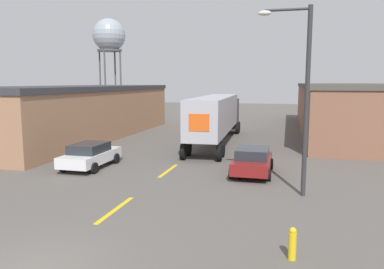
{
  "coord_description": "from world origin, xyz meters",
  "views": [
    {
      "loc": [
        6.37,
        -7.96,
        4.93
      ],
      "look_at": [
        0.99,
        13.11,
        1.88
      ],
      "focal_mm": 35.0,
      "sensor_mm": 36.0,
      "label": 1
    }
  ],
  "objects_px": {
    "parked_car_right_mid": "(252,160)",
    "street_lamp": "(301,89)",
    "parked_car_left_far": "(90,155)",
    "semi_truck": "(217,114)",
    "fire_hydrant": "(292,244)",
    "water_tower": "(109,36)"
  },
  "relations": [
    {
      "from": "parked_car_right_mid",
      "to": "street_lamp",
      "type": "height_order",
      "value": "street_lamp"
    },
    {
      "from": "parked_car_left_far",
      "to": "street_lamp",
      "type": "xyz_separation_m",
      "value": [
        11.55,
        -2.64,
        3.9
      ]
    },
    {
      "from": "semi_truck",
      "to": "parked_car_left_far",
      "type": "xyz_separation_m",
      "value": [
        -5.52,
        -10.41,
        -1.61
      ]
    },
    {
      "from": "semi_truck",
      "to": "street_lamp",
      "type": "height_order",
      "value": "street_lamp"
    },
    {
      "from": "semi_truck",
      "to": "parked_car_right_mid",
      "type": "height_order",
      "value": "semi_truck"
    },
    {
      "from": "parked_car_right_mid",
      "to": "semi_truck",
      "type": "bearing_deg",
      "value": 111.27
    },
    {
      "from": "semi_truck",
      "to": "parked_car_left_far",
      "type": "bearing_deg",
      "value": -120.36
    },
    {
      "from": "parked_car_left_far",
      "to": "semi_truck",
      "type": "bearing_deg",
      "value": 62.05
    },
    {
      "from": "parked_car_left_far",
      "to": "water_tower",
      "type": "xyz_separation_m",
      "value": [
        -18.67,
        40.25,
        11.86
      ]
    },
    {
      "from": "water_tower",
      "to": "street_lamp",
      "type": "relative_size",
      "value": 1.93
    },
    {
      "from": "parked_car_left_far",
      "to": "fire_hydrant",
      "type": "distance_m",
      "value": 14.38
    },
    {
      "from": "water_tower",
      "to": "street_lamp",
      "type": "height_order",
      "value": "water_tower"
    },
    {
      "from": "parked_car_left_far",
      "to": "fire_hydrant",
      "type": "bearing_deg",
      "value": -38.37
    },
    {
      "from": "street_lamp",
      "to": "semi_truck",
      "type": "bearing_deg",
      "value": 114.78
    },
    {
      "from": "water_tower",
      "to": "street_lamp",
      "type": "distance_m",
      "value": 53.07
    },
    {
      "from": "semi_truck",
      "to": "water_tower",
      "type": "bearing_deg",
      "value": 126.63
    },
    {
      "from": "parked_car_right_mid",
      "to": "water_tower",
      "type": "bearing_deg",
      "value": 125.3
    },
    {
      "from": "parked_car_left_far",
      "to": "water_tower",
      "type": "relative_size",
      "value": 0.28
    },
    {
      "from": "parked_car_left_far",
      "to": "fire_hydrant",
      "type": "height_order",
      "value": "parked_car_left_far"
    },
    {
      "from": "water_tower",
      "to": "parked_car_right_mid",
      "type": "bearing_deg",
      "value": -54.7
    },
    {
      "from": "water_tower",
      "to": "fire_hydrant",
      "type": "distance_m",
      "value": 58.84
    },
    {
      "from": "fire_hydrant",
      "to": "parked_car_left_far",
      "type": "bearing_deg",
      "value": 141.63
    }
  ]
}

